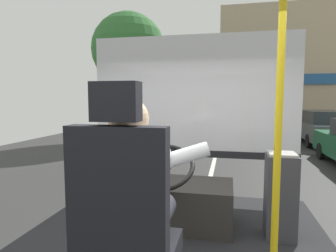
# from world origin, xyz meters

# --- Properties ---
(ground) EXTENTS (18.00, 44.00, 0.06)m
(ground) POSITION_xyz_m (0.00, 8.80, -0.02)
(ground) COLOR #2F2F2F
(driver_seat) EXTENTS (0.48, 0.48, 1.26)m
(driver_seat) POSITION_xyz_m (-0.06, -0.56, 1.34)
(driver_seat) COLOR black
(driver_seat) RESTS_ON bus_floor
(bus_driver) EXTENTS (0.81, 0.62, 0.79)m
(bus_driver) POSITION_xyz_m (-0.06, -0.44, 1.51)
(bus_driver) COLOR #282833
(bus_driver) RESTS_ON driver_seat
(steering_console) EXTENTS (1.10, 0.99, 0.81)m
(steering_console) POSITION_xyz_m (-0.06, 0.69, 1.04)
(steering_console) COLOR #282623
(steering_console) RESTS_ON bus_floor
(handrail_pole) EXTENTS (0.04, 0.04, 1.97)m
(handrail_pole) POSITION_xyz_m (0.73, -0.09, 1.80)
(handrail_pole) COLOR gold
(handrail_pole) RESTS_ON bus_floor
(fare_box) EXTENTS (0.25, 0.25, 0.73)m
(fare_box) POSITION_xyz_m (0.88, 0.64, 1.18)
(fare_box) COLOR #333338
(fare_box) RESTS_ON bus_floor
(windshield_panel) EXTENTS (2.50, 0.08, 1.48)m
(windshield_panel) POSITION_xyz_m (0.00, 1.62, 1.86)
(windshield_panel) COLOR silver
(street_tree) EXTENTS (3.48, 3.48, 6.04)m
(street_tree) POSITION_xyz_m (-4.31, 11.35, 4.29)
(street_tree) COLOR #4C3828
(street_tree) RESTS_ON ground
(shop_building) EXTENTS (12.96, 4.87, 7.58)m
(shop_building) POSITION_xyz_m (6.29, 18.64, 3.79)
(shop_building) COLOR tan
(shop_building) RESTS_ON ground
(parked_car_charcoal) EXTENTS (1.83, 4.29, 1.47)m
(parked_car_charcoal) POSITION_xyz_m (4.45, 11.81, 0.76)
(parked_car_charcoal) COLOR #474C51
(parked_car_charcoal) RESTS_ON ground
(parked_car_black) EXTENTS (1.81, 4.34, 1.29)m
(parked_car_black) POSITION_xyz_m (4.47, 17.21, 0.66)
(parked_car_black) COLOR black
(parked_car_black) RESTS_ON ground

